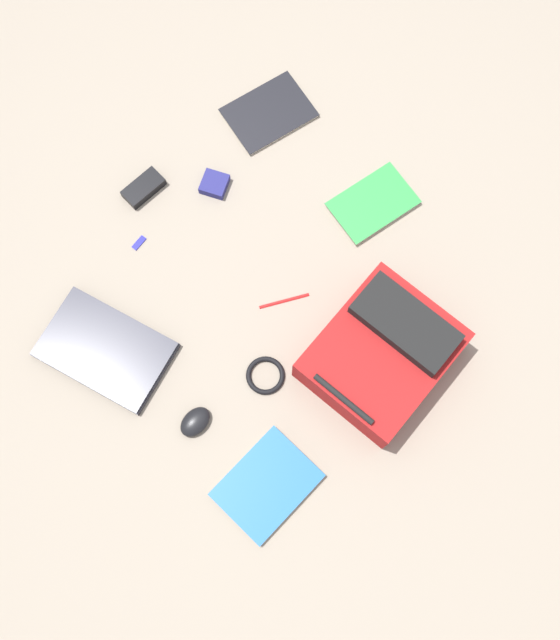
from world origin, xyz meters
TOP-DOWN VIEW (x-y plane):
  - ground_plane at (0.00, 0.00)m, footprint 3.78×3.78m
  - backpack at (-0.31, -0.16)m, footprint 0.37×0.42m
  - laptop at (0.24, 0.40)m, footprint 0.41×0.33m
  - book_red at (-0.35, 0.32)m, footprint 0.21×0.27m
  - book_manual at (0.48, -0.46)m, footprint 0.23×0.29m
  - book_comic at (0.04, -0.48)m, footprint 0.20×0.27m
  - computer_mouse at (-0.09, 0.34)m, footprint 0.07×0.10m
  - cable_coil at (-0.13, 0.11)m, footprint 0.11×0.11m
  - power_brick at (0.55, -0.01)m, footprint 0.07×0.13m
  - pen_black at (0.00, -0.08)m, footprint 0.08×0.14m
  - earbud_pouch at (0.41, -0.17)m, footprint 0.10×0.10m
  - usb_stick at (0.43, 0.12)m, footprint 0.03×0.05m

SIDE VIEW (x-z plane):
  - ground_plane at x=0.00m, z-range 0.00..0.00m
  - usb_stick at x=0.43m, z-range 0.00..0.01m
  - pen_black at x=0.00m, z-range 0.00..0.01m
  - book_manual at x=0.48m, z-range 0.00..0.01m
  - cable_coil at x=-0.13m, z-range 0.00..0.01m
  - book_comic at x=0.04m, z-range 0.00..0.02m
  - book_red at x=-0.35m, z-range 0.00..0.02m
  - earbud_pouch at x=0.41m, z-range 0.00..0.03m
  - power_brick at x=0.55m, z-range 0.00..0.03m
  - laptop at x=0.24m, z-range 0.00..0.03m
  - computer_mouse at x=-0.09m, z-range 0.00..0.03m
  - backpack at x=-0.31m, z-range -0.01..0.16m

